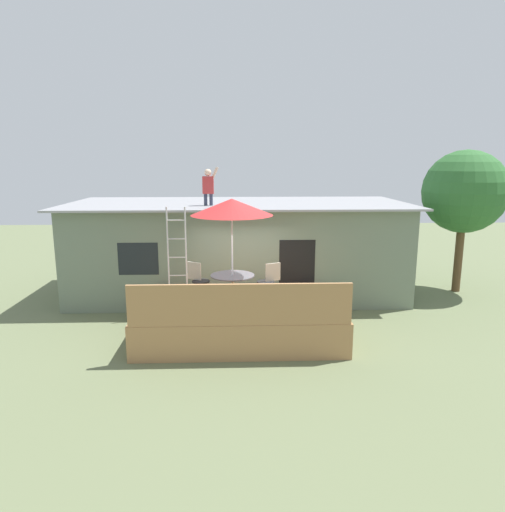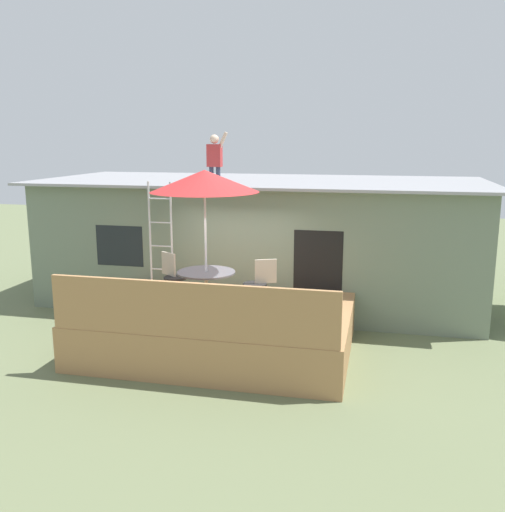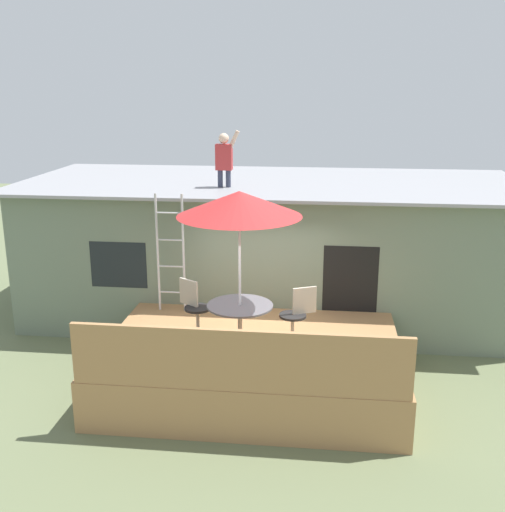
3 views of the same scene
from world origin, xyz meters
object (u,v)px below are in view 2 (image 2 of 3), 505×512
patio_umbrella (205,181)px  patio_chair_right (259,285)px  step_ladder (161,234)px  person_figure (215,155)px  patio_table (206,280)px  patio_chair_left (173,277)px

patio_umbrella → patio_chair_right: patio_umbrella is taller
patio_umbrella → step_ladder: (-1.49, 1.57, -1.25)m
patio_umbrella → person_figure: bearing=103.2°
person_figure → patio_chair_right: size_ratio=1.21×
patio_table → patio_chair_right: (0.88, 0.39, -0.13)m
patio_table → patio_chair_left: bearing=147.0°
patio_table → patio_chair_right: size_ratio=1.13×
patio_table → person_figure: bearing=103.2°
patio_table → step_ladder: step_ladder is taller
person_figure → patio_chair_left: person_figure is taller
patio_table → patio_chair_left: patio_chair_left is taller
patio_umbrella → step_ladder: bearing=133.4°
patio_table → patio_chair_right: patio_chair_right is taller
patio_umbrella → patio_chair_right: 2.12m
patio_umbrella → patio_chair_left: (-0.85, 0.55, -1.89)m
patio_chair_right → patio_table: bearing=-0.0°
patio_chair_right → step_ladder: bearing=-50.5°
patio_umbrella → patio_chair_left: 2.14m
patio_table → patio_chair_left: size_ratio=1.13×
patio_chair_left → step_ladder: bearing=155.1°
patio_umbrella → person_figure: person_figure is taller
person_figure → patio_chair_left: bearing=-93.6°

